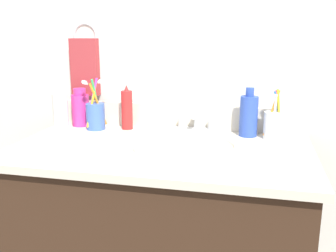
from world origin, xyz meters
name	(u,v)px	position (x,y,z in m)	size (l,w,h in m)	color
countertop	(160,151)	(0.00, 0.00, 0.80)	(0.95, 0.53, 0.02)	beige
backsplash	(176,116)	(0.00, 0.25, 0.86)	(0.95, 0.02, 0.09)	beige
back_wall	(179,163)	(0.00, 0.31, 0.65)	(2.05, 0.04, 1.30)	silver
towel_ring	(85,36)	(-0.37, 0.29, 1.15)	(0.10, 0.10, 0.01)	silver
hand_towel	(85,67)	(-0.37, 0.27, 1.03)	(0.11, 0.04, 0.22)	#A53338
sink_basin	(187,156)	(0.08, 0.02, 0.78)	(0.35, 0.35, 0.11)	white
faucet	(197,124)	(0.08, 0.21, 0.84)	(0.16, 0.10, 0.08)	silver
bottle_soap_pink	(80,109)	(-0.37, 0.21, 0.88)	(0.07, 0.07, 0.15)	#D8338C
bottle_spray_red	(127,109)	(-0.18, 0.20, 0.89)	(0.04, 0.04, 0.17)	red
bottle_shampoo_blue	(249,115)	(0.27, 0.20, 0.89)	(0.06, 0.06, 0.17)	#2D4CB2
bottle_lotion_white	(60,110)	(-0.42, 0.15, 0.88)	(0.06, 0.06, 0.15)	white
cup_white_ceramic	(275,123)	(0.35, 0.18, 0.87)	(0.08, 0.07, 0.17)	white
cup_blue_plastic	(95,115)	(-0.29, 0.17, 0.87)	(0.08, 0.09, 0.19)	#3F66B7
soap_bar	(152,128)	(-0.08, 0.18, 0.82)	(0.06, 0.04, 0.02)	white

